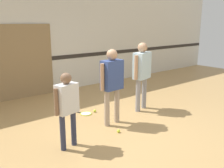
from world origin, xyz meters
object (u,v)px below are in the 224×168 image
at_px(person_student_right, 142,69).
at_px(racket_spare_on_floor, 85,113).
at_px(person_student_left, 67,102).
at_px(person_instructor, 112,79).
at_px(tennis_ball_near_instructor, 119,131).
at_px(tennis_ball_by_spare_racket, 95,111).

relative_size(person_student_right, racket_spare_on_floor, 3.24).
height_order(person_student_left, person_student_right, person_student_right).
relative_size(person_instructor, person_student_right, 0.96).
bearing_deg(person_instructor, person_student_right, 7.76).
relative_size(person_student_left, person_student_right, 0.80).
distance_m(racket_spare_on_floor, tennis_ball_near_instructor, 1.26).
xyz_separation_m(racket_spare_on_floor, tennis_ball_near_instructor, (-0.06, -1.25, 0.02)).
relative_size(person_student_right, tennis_ball_by_spare_racket, 24.47).
height_order(person_instructor, tennis_ball_by_spare_racket, person_instructor).
bearing_deg(tennis_ball_near_instructor, person_instructor, 66.98).
height_order(tennis_ball_near_instructor, tennis_ball_by_spare_racket, same).
bearing_deg(person_instructor, person_student_left, -169.49).
bearing_deg(person_student_right, tennis_ball_near_instructor, 12.41).
height_order(person_instructor, tennis_ball_near_instructor, person_instructor).
bearing_deg(tennis_ball_by_spare_racket, tennis_ball_near_instructor, -103.61).
xyz_separation_m(racket_spare_on_floor, tennis_ball_by_spare_racket, (0.24, -0.05, 0.02)).
bearing_deg(tennis_ball_near_instructor, tennis_ball_by_spare_racket, 76.39).
bearing_deg(person_student_right, racket_spare_on_floor, -41.04).
height_order(person_student_left, racket_spare_on_floor, person_student_left).
relative_size(tennis_ball_near_instructor, tennis_ball_by_spare_racket, 1.00).
bearing_deg(person_student_left, tennis_ball_near_instructor, -16.94).
distance_m(person_instructor, tennis_ball_by_spare_racket, 1.22).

